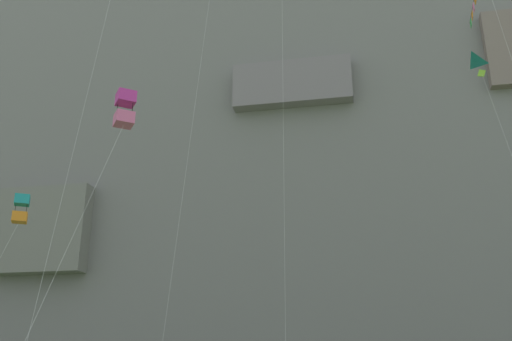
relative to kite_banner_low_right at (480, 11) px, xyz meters
name	(u,v)px	position (x,y,z in m)	size (l,w,h in m)	color
cliff_face	(303,85)	(-13.92, 31.99, 13.47)	(180.00, 23.45, 73.02)	slate
kite_banner_low_right	(480,11)	(0.00, 0.00, 0.00)	(2.82, 6.53, 24.33)	black
kite_box_upper_left	(125,109)	(-17.86, -9.41, -9.42)	(2.15, 5.45, 14.42)	#CC3399
kite_delta_mid_left	(491,75)	(1.50, 5.68, -1.37)	(2.53, 5.57, 22.22)	teal
kite_box_upper_mid	(21,209)	(-25.58, -4.60, -12.28)	(2.38, 3.46, 11.50)	teal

